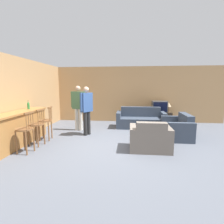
# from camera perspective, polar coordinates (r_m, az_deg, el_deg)

# --- Properties ---
(ground_plane) EXTENTS (24.00, 24.00, 0.00)m
(ground_plane) POSITION_cam_1_polar(r_m,az_deg,el_deg) (5.13, 0.98, -10.81)
(ground_plane) COLOR #565B66
(wall_back) EXTENTS (9.40, 0.08, 2.60)m
(wall_back) POSITION_cam_1_polar(r_m,az_deg,el_deg) (8.38, 3.08, 5.76)
(wall_back) COLOR tan
(wall_back) RESTS_ON ground_plane
(wall_left) EXTENTS (0.08, 8.54, 2.60)m
(wall_left) POSITION_cam_1_polar(r_m,az_deg,el_deg) (7.05, -24.15, 4.53)
(wall_left) COLOR tan
(wall_left) RESTS_ON ground_plane
(bar_counter) EXTENTS (0.55, 2.33, 0.97)m
(bar_counter) POSITION_cam_1_polar(r_m,az_deg,el_deg) (5.73, -28.16, -4.71)
(bar_counter) COLOR #A87038
(bar_counter) RESTS_ON ground_plane
(bar_chair_near) EXTENTS (0.45, 0.45, 1.06)m
(bar_chair_near) POSITION_cam_1_polar(r_m,az_deg,el_deg) (4.95, -26.52, -5.74)
(bar_chair_near) COLOR brown
(bar_chair_near) RESTS_ON ground_plane
(bar_chair_mid) EXTENTS (0.47, 0.47, 1.06)m
(bar_chair_mid) POSITION_cam_1_polar(r_m,az_deg,el_deg) (5.42, -23.35, -4.37)
(bar_chair_mid) COLOR brown
(bar_chair_mid) RESTS_ON ground_plane
(bar_chair_far) EXTENTS (0.46, 0.46, 1.06)m
(bar_chair_far) POSITION_cam_1_polar(r_m,az_deg,el_deg) (5.88, -20.83, -3.26)
(bar_chair_far) COLOR brown
(bar_chair_far) RESTS_ON ground_plane
(couch_far) EXTENTS (1.97, 0.86, 0.82)m
(couch_far) POSITION_cam_1_polar(r_m,az_deg,el_deg) (7.31, 9.34, -2.67)
(couch_far) COLOR #384251
(couch_far) RESTS_ON ground_plane
(armchair_near) EXTENTS (1.07, 0.82, 0.80)m
(armchair_near) POSITION_cam_1_polar(r_m,az_deg,el_deg) (4.81, 12.30, -8.63)
(armchair_near) COLOR #70665B
(armchair_near) RESTS_ON ground_plane
(loveseat_right) EXTENTS (0.79, 1.33, 0.79)m
(loveseat_right) POSITION_cam_1_polar(r_m,az_deg,el_deg) (6.20, 20.63, -5.14)
(loveseat_right) COLOR #384251
(loveseat_right) RESTS_ON ground_plane
(coffee_table) EXTENTS (0.52, 0.99, 0.41)m
(coffee_table) POSITION_cam_1_polar(r_m,az_deg,el_deg) (5.98, 11.17, -4.73)
(coffee_table) COLOR brown
(coffee_table) RESTS_ON ground_plane
(tv_unit) EXTENTS (1.07, 0.48, 0.53)m
(tv_unit) POSITION_cam_1_polar(r_m,az_deg,el_deg) (8.21, 15.11, -1.84)
(tv_unit) COLOR #2D2319
(tv_unit) RESTS_ON ground_plane
(tv) EXTENTS (0.66, 0.41, 0.50)m
(tv) POSITION_cam_1_polar(r_m,az_deg,el_deg) (8.13, 15.25, 1.72)
(tv) COLOR #4C4C4C
(tv) RESTS_ON tv_unit
(bottle) EXTENTS (0.07, 0.07, 0.27)m
(bottle) POSITION_cam_1_polar(r_m,az_deg,el_deg) (6.16, -25.64, 2.00)
(bottle) COLOR #2D7F3D
(bottle) RESTS_ON bar_counter
(book_on_table) EXTENTS (0.21, 0.18, 0.03)m
(book_on_table) POSITION_cam_1_polar(r_m,az_deg,el_deg) (5.74, 12.43, -4.52)
(book_on_table) COLOR #33704C
(book_on_table) RESTS_ON coffee_table
(table_lamp) EXTENTS (0.24, 0.24, 0.45)m
(table_lamp) POSITION_cam_1_polar(r_m,az_deg,el_deg) (8.20, 17.98, 2.20)
(table_lamp) COLOR brown
(table_lamp) RESTS_ON tv_unit
(person_by_window) EXTENTS (0.57, 0.21, 1.70)m
(person_by_window) POSITION_cam_1_polar(r_m,az_deg,el_deg) (6.76, -10.93, 2.12)
(person_by_window) COLOR silver
(person_by_window) RESTS_ON ground_plane
(person_by_counter) EXTENTS (0.38, 0.50, 1.68)m
(person_by_counter) POSITION_cam_1_polar(r_m,az_deg,el_deg) (6.06, -8.29, 1.30)
(person_by_counter) COLOR black
(person_by_counter) RESTS_ON ground_plane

